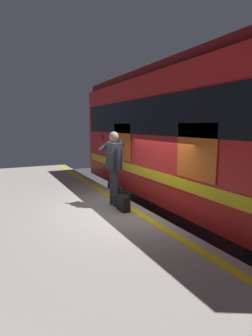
{
  "coord_description": "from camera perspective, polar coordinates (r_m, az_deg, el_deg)",
  "views": [
    {
      "loc": [
        -5.25,
        2.97,
        2.87
      ],
      "look_at": [
        0.18,
        0.3,
        1.9
      ],
      "focal_mm": 28.66,
      "sensor_mm": 36.0,
      "label": 1
    }
  ],
  "objects": [
    {
      "name": "ground_plane",
      "position": [
        6.68,
        3.13,
        -16.35
      ],
      "size": [
        23.85,
        23.85,
        0.0
      ],
      "primitive_type": "plane",
      "color": "#3D3D3F"
    },
    {
      "name": "platform",
      "position": [
        5.85,
        -14.25,
        -15.09
      ],
      "size": [
        14.91,
        3.88,
        1.0
      ],
      "primitive_type": "cube",
      "color": "#9E998E",
      "rests_on": "ground"
    },
    {
      "name": "safety_line",
      "position": [
        6.18,
        0.75,
        -8.48
      ],
      "size": [
        14.61,
        0.16,
        0.01
      ],
      "primitive_type": "cube",
      "color": "yellow",
      "rests_on": "platform"
    },
    {
      "name": "track_rail_near",
      "position": [
        7.28,
        11.88,
        -13.62
      ],
      "size": [
        19.38,
        0.08,
        0.16
      ],
      "primitive_type": "cube",
      "color": "slate",
      "rests_on": "ground"
    },
    {
      "name": "track_rail_far",
      "position": [
        8.19,
        19.98,
        -11.36
      ],
      "size": [
        19.38,
        0.08,
        0.16
      ],
      "primitive_type": "cube",
      "color": "slate",
      "rests_on": "ground"
    },
    {
      "name": "train_carriage",
      "position": [
        7.46,
        15.19,
        6.97
      ],
      "size": [
        9.33,
        2.98,
        4.19
      ],
      "color": "red",
      "rests_on": "ground"
    },
    {
      "name": "passenger",
      "position": [
        6.18,
        -2.51,
        1.21
      ],
      "size": [
        0.57,
        0.55,
        1.73
      ],
      "color": "#262628",
      "rests_on": "platform"
    },
    {
      "name": "handbag",
      "position": [
        5.94,
        -0.57,
        -7.3
      ],
      "size": [
        0.37,
        0.33,
        0.41
      ],
      "color": "black",
      "rests_on": "platform"
    }
  ]
}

